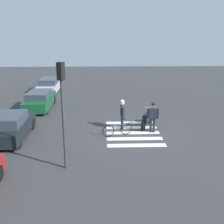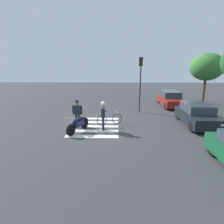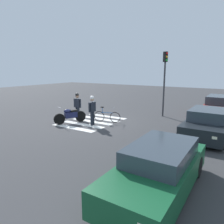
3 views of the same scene
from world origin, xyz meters
The scene contains 10 objects.
ground_plane centered at (0.00, 0.00, 0.00)m, with size 60.00×60.00×0.00m, color #38383A.
police_motorcycle centered at (1.03, -0.92, 0.48)m, with size 2.03×1.02×1.07m.
leaning_bicycle centered at (-0.40, 0.93, 0.38)m, with size 0.64×1.70×1.01m.
officer_on_foot centered at (0.09, -1.14, 1.06)m, with size 0.25×0.68×1.83m.
officer_by_motorcycle centered at (0.69, 0.59, 1.06)m, with size 0.68×0.24×1.82m.
crosswalk_stripes centered at (0.00, 0.00, 0.00)m, with size 4.05×3.10×0.01m.
car_maroon_wagon centered at (-6.63, 6.72, 0.69)m, with size 4.48×1.81×1.44m.
car_black_suv centered at (-0.59, 6.90, 0.68)m, with size 4.05×1.91×1.42m.
traffic_light_pole centered at (-4.08, 3.39, 3.05)m, with size 0.33×0.36×4.57m.
street_tree_near centered at (-7.90, 10.49, 3.74)m, with size 3.27×3.27×5.14m.
Camera 2 is at (11.81, 1.47, 4.06)m, focal length 29.98 mm.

